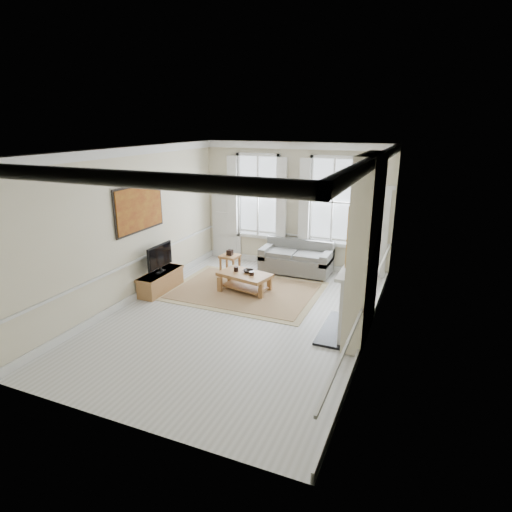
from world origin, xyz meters
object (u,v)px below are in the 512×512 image
at_px(sofa, 297,260).
at_px(coffee_table, 245,276).
at_px(side_table, 230,259).
at_px(tv_stand, 161,282).

distance_m(sofa, coffee_table, 1.91).
xyz_separation_m(side_table, coffee_table, (0.82, -0.88, -0.07)).
distance_m(sofa, tv_stand, 3.62).
relative_size(coffee_table, tv_stand, 1.01).
distance_m(side_table, coffee_table, 1.20).
distance_m(sofa, side_table, 1.79).
height_order(sofa, tv_stand, sofa).
bearing_deg(tv_stand, side_table, 57.28).
bearing_deg(sofa, tv_stand, -135.93).
xyz_separation_m(sofa, tv_stand, (-2.60, -2.52, -0.12)).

